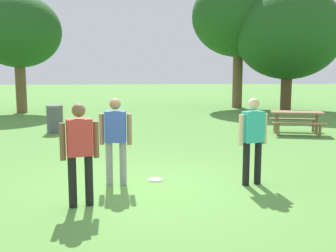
# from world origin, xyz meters

# --- Properties ---
(ground_plane) EXTENTS (120.00, 120.00, 0.00)m
(ground_plane) POSITION_xyz_m (0.00, 0.00, 0.00)
(ground_plane) COLOR #568E3D
(person_thrower) EXTENTS (0.58, 0.33, 1.64)m
(person_thrower) POSITION_xyz_m (2.03, 0.11, 0.94)
(person_thrower) COLOR black
(person_thrower) RESTS_ON ground
(person_catcher) EXTENTS (0.58, 0.33, 1.64)m
(person_catcher) POSITION_xyz_m (-1.01, -0.90, 0.94)
(person_catcher) COLOR black
(person_catcher) RESTS_ON ground
(person_bystander) EXTENTS (0.61, 0.25, 1.64)m
(person_bystander) POSITION_xyz_m (-0.53, 0.29, 0.94)
(person_bystander) COLOR gray
(person_bystander) RESTS_ON ground
(frisbee) EXTENTS (0.28, 0.28, 0.03)m
(frisbee) POSITION_xyz_m (0.22, 0.53, 0.01)
(frisbee) COLOR white
(frisbee) RESTS_ON ground
(picnic_table_near) EXTENTS (1.99, 1.78, 0.77)m
(picnic_table_near) POSITION_xyz_m (5.27, 6.06, 0.56)
(picnic_table_near) COLOR olive
(picnic_table_near) RESTS_ON ground
(trash_can_further_along) EXTENTS (0.59, 0.59, 0.96)m
(trash_can_further_along) POSITION_xyz_m (-3.06, 6.92, 0.48)
(trash_can_further_along) COLOR #515156
(trash_can_further_along) RESTS_ON ground
(tree_broad_center) EXTENTS (4.33, 4.33, 6.01)m
(tree_broad_center) POSITION_xyz_m (-6.24, 13.94, 4.13)
(tree_broad_center) COLOR brown
(tree_broad_center) RESTS_ON ground
(tree_far_right) EXTENTS (5.46, 5.46, 7.61)m
(tree_far_right) POSITION_xyz_m (5.67, 16.15, 5.26)
(tree_far_right) COLOR brown
(tree_far_right) RESTS_ON ground
(tree_slender_mid) EXTENTS (5.79, 5.79, 6.62)m
(tree_slender_mid) POSITION_xyz_m (7.98, 14.38, 4.14)
(tree_slender_mid) COLOR brown
(tree_slender_mid) RESTS_ON ground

